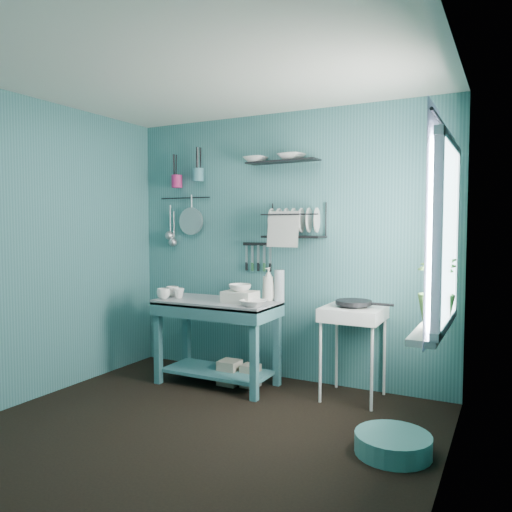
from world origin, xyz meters
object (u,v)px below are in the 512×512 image
at_px(mug_mid, 179,293).
at_px(floor_basin, 393,444).
at_px(utensil_cup_magenta, 177,181).
at_px(work_counter, 217,342).
at_px(potted_plant, 436,288).
at_px(utensil_cup_teal, 198,175).
at_px(soap_bottle, 268,284).
at_px(wash_tub, 240,297).
at_px(mug_right, 172,291).
at_px(hotplate_stand, 353,353).
at_px(storage_tin_large, 230,372).
at_px(frying_pan, 354,302).
at_px(storage_tin_small, 250,376).
at_px(water_bottle, 279,285).
at_px(colander, 191,221).
at_px(mug_left, 163,294).
at_px(dish_rack, 294,220).

height_order(mug_mid, floor_basin, mug_mid).
bearing_deg(utensil_cup_magenta, work_counter, -28.44).
distance_m(mug_mid, potted_plant, 2.35).
distance_m(work_counter, floor_basin, 1.89).
bearing_deg(floor_basin, utensil_cup_teal, 153.95).
bearing_deg(soap_bottle, wash_tub, -127.69).
xyz_separation_m(mug_right, hotplate_stand, (1.71, 0.20, -0.44)).
distance_m(work_counter, soap_bottle, 0.71).
relative_size(mug_right, storage_tin_large, 0.56).
bearing_deg(potted_plant, frying_pan, 139.42).
bearing_deg(storage_tin_small, utensil_cup_magenta, 163.07).
bearing_deg(water_bottle, soap_bottle, -168.69).
bearing_deg(storage_tin_small, colander, 158.58).
xyz_separation_m(hotplate_stand, storage_tin_small, (-0.91, -0.12, -0.29)).
bearing_deg(hotplate_stand, work_counter, -162.96).
bearing_deg(frying_pan, hotplate_stand, 0.00).
relative_size(mug_left, dish_rack, 0.22).
height_order(mug_right, hotplate_stand, mug_right).
relative_size(frying_pan, storage_tin_small, 1.50).
bearing_deg(mug_right, water_bottle, 12.17).
bearing_deg(frying_pan, mug_left, -167.85).
bearing_deg(mug_right, floor_basin, -16.93).
distance_m(wash_tub, storage_tin_large, 0.73).
relative_size(utensil_cup_teal, floor_basin, 0.27).
height_order(mug_right, utensil_cup_magenta, utensil_cup_magenta).
distance_m(wash_tub, floor_basin, 1.79).
bearing_deg(storage_tin_small, storage_tin_large, -171.47).
height_order(hotplate_stand, colander, colander).
relative_size(mug_mid, colander, 0.36).
xyz_separation_m(utensil_cup_magenta, storage_tin_large, (0.82, -0.34, -1.79)).
distance_m(wash_tub, water_bottle, 0.37).
bearing_deg(dish_rack, work_counter, -145.79).
bearing_deg(water_bottle, mug_left, -159.19).
distance_m(mug_left, soap_bottle, 0.97).
bearing_deg(frying_pan, work_counter, -170.44).
bearing_deg(mug_left, hotplate_stand, 12.15).
distance_m(mug_left, storage_tin_large, 0.94).
xyz_separation_m(mug_right, colander, (-0.07, 0.42, 0.67)).
bearing_deg(mug_left, water_bottle, 20.81).
bearing_deg(work_counter, mug_mid, 177.78).
height_order(mug_mid, soap_bottle, soap_bottle).
bearing_deg(hotplate_stand, dish_rack, 174.52).
bearing_deg(potted_plant, work_counter, 167.75).
distance_m(mug_left, utensil_cup_magenta, 1.24).
xyz_separation_m(mug_left, mug_right, (-0.02, 0.16, 0.00)).
height_order(water_bottle, hotplate_stand, water_bottle).
xyz_separation_m(water_bottle, colander, (-1.09, 0.20, 0.58)).
height_order(soap_bottle, hotplate_stand, soap_bottle).
xyz_separation_m(wash_tub, water_bottle, (0.27, 0.24, 0.09)).
bearing_deg(mug_left, soap_bottle, 21.80).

